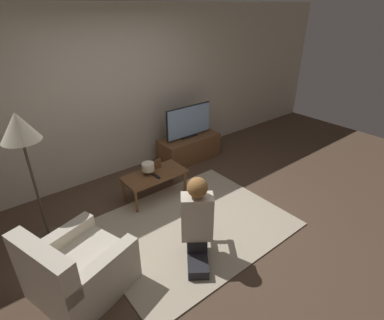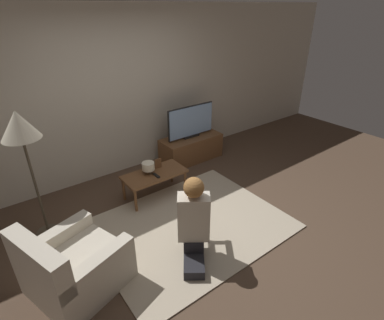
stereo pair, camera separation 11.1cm
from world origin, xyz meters
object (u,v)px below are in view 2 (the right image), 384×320
object	(u,v)px
armchair	(74,268)
floor_lamp	(20,132)
person_kneeling	(194,218)
coffee_table	(154,176)
table_lamp	(148,167)
tv	(191,122)

from	to	relation	value
armchair	floor_lamp	bearing A→B (deg)	-16.19
floor_lamp	person_kneeling	xyz separation A→B (m)	(1.22, -1.40, -0.83)
coffee_table	floor_lamp	distance (m)	1.82
floor_lamp	table_lamp	xyz separation A→B (m)	(1.44, -0.05, -0.87)
coffee_table	armchair	bearing A→B (deg)	-147.60
tv	table_lamp	world-z (taller)	tv
tv	person_kneeling	bearing A→B (deg)	-126.31
floor_lamp	armchair	bearing A→B (deg)	-88.49
tv	table_lamp	size ratio (longest dim) A/B	5.22
tv	coffee_table	world-z (taller)	tv
floor_lamp	armchair	world-z (taller)	floor_lamp
armchair	person_kneeling	xyz separation A→B (m)	(1.19, -0.37, 0.27)
coffee_table	floor_lamp	size ratio (longest dim) A/B	0.57
floor_lamp	tv	bearing A→B (deg)	11.65
tv	floor_lamp	bearing A→B (deg)	-168.35
table_lamp	armchair	bearing A→B (deg)	-145.09
coffee_table	person_kneeling	size ratio (longest dim) A/B	0.90
tv	floor_lamp	size ratio (longest dim) A/B	0.59
armchair	person_kneeling	bearing A→B (deg)	-124.77
tv	coffee_table	size ratio (longest dim) A/B	1.03
person_kneeling	tv	bearing A→B (deg)	-89.95
floor_lamp	armchair	distance (m)	1.51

